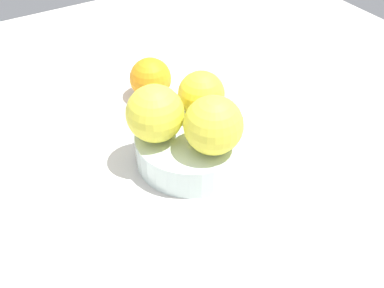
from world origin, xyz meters
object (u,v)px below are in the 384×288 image
object	(u,v)px
orange_in_bowl_1	(213,125)
orange_in_bowl_2	(155,114)
fruit_bowl	(192,147)
orange_loose_0	(151,79)
orange_in_bowl_0	(201,94)

from	to	relation	value
orange_in_bowl_1	orange_in_bowl_2	bearing A→B (deg)	-139.31
fruit_bowl	orange_in_bowl_1	world-z (taller)	orange_in_bowl_1
orange_in_bowl_2	orange_loose_0	world-z (taller)	orange_in_bowl_2
orange_in_bowl_0	orange_in_bowl_1	size ratio (longest dim) A/B	0.86
orange_in_bowl_1	orange_loose_0	world-z (taller)	orange_in_bowl_1
fruit_bowl	orange_in_bowl_1	distance (cm)	6.79
orange_loose_0	fruit_bowl	bearing A→B (deg)	-7.73
orange_in_bowl_0	orange_loose_0	distance (cm)	13.18
orange_in_bowl_0	orange_in_bowl_2	bearing A→B (deg)	-80.66
fruit_bowl	orange_in_bowl_0	distance (cm)	6.94
orange_in_bowl_2	orange_loose_0	xyz separation A→B (cm)	(-13.73, 6.17, -4.45)
fruit_bowl	orange_in_bowl_1	bearing A→B (deg)	11.39
orange_loose_0	orange_in_bowl_2	bearing A→B (deg)	-24.21
orange_in_bowl_1	orange_in_bowl_0	bearing A→B (deg)	159.01
orange_in_bowl_0	orange_in_bowl_2	distance (cm)	7.48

